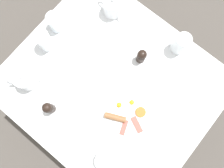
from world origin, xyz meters
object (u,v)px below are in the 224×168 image
at_px(teapot_far, 112,6).
at_px(water_glass_short, 55,22).
at_px(teacup_with_saucer_left, 104,161).
at_px(pepper_grinder, 49,108).
at_px(breakfast_plate, 127,115).
at_px(knife_by_plate, 191,105).
at_px(teapot_near, 26,79).
at_px(salt_grinder, 141,56).
at_px(wine_glass_spare, 181,44).
at_px(fork_by_plate, 69,86).
at_px(water_glass_tall, 44,41).

bearing_deg(teapot_far, water_glass_short, -117.86).
bearing_deg(teacup_with_saucer_left, pepper_grinder, -93.24).
height_order(water_glass_short, pepper_grinder, water_glass_short).
distance_m(breakfast_plate, pepper_grinder, 0.41).
bearing_deg(knife_by_plate, teacup_with_saucer_left, -19.63).
xyz_separation_m(teapot_near, salt_grinder, (-0.49, 0.40, 0.00)).
height_order(teapot_near, wine_glass_spare, wine_glass_spare).
bearing_deg(teapot_far, salt_grinder, -16.70).
bearing_deg(breakfast_plate, pepper_grinder, -54.96).
xyz_separation_m(water_glass_short, fork_by_plate, (0.22, 0.28, -0.05)).
bearing_deg(pepper_grinder, salt_grinder, 159.26).
relative_size(water_glass_tall, water_glass_short, 1.19).
bearing_deg(breakfast_plate, teapot_near, -69.40).
height_order(teapot_near, teapot_far, same).
height_order(teapot_near, teacup_with_saucer_left, teapot_near).
distance_m(teapot_far, water_glass_short, 0.33).
xyz_separation_m(breakfast_plate, water_glass_short, (-0.14, -0.63, 0.05)).
bearing_deg(breakfast_plate, salt_grinder, -155.04).
height_order(water_glass_short, wine_glass_spare, wine_glass_spare).
bearing_deg(pepper_grinder, fork_by_plate, -176.60).
relative_size(teapot_near, teacup_with_saucer_left, 1.19).
relative_size(water_glass_short, salt_grinder, 1.04).
xyz_separation_m(water_glass_tall, salt_grinder, (-0.27, 0.46, -0.01)).
bearing_deg(knife_by_plate, wine_glass_spare, -130.39).
height_order(teapot_near, salt_grinder, teapot_near).
height_order(water_glass_tall, salt_grinder, water_glass_tall).
xyz_separation_m(fork_by_plate, knife_by_plate, (-0.34, 0.58, -0.00)).
xyz_separation_m(salt_grinder, fork_by_plate, (0.37, -0.21, -0.05)).
bearing_deg(wine_glass_spare, teacup_with_saucer_left, 5.24).
height_order(teapot_far, salt_grinder, teapot_far).
bearing_deg(fork_by_plate, teapot_far, -168.66).
height_order(teapot_far, knife_by_plate, teapot_far).
relative_size(water_glass_tall, salt_grinder, 1.23).
height_order(breakfast_plate, teapot_far, teapot_far).
distance_m(teapot_far, pepper_grinder, 0.66).
distance_m(teapot_far, knife_by_plate, 0.70).
relative_size(breakfast_plate, water_glass_tall, 2.01).
relative_size(teapot_near, salt_grinder, 1.50).
distance_m(teapot_near, teapot_far, 0.63).
bearing_deg(teapot_near, teacup_with_saucer_left, -55.39).
bearing_deg(teapot_far, pepper_grinder, -74.71).
bearing_deg(water_glass_short, knife_by_plate, 97.82).
distance_m(water_glass_short, knife_by_plate, 0.88).
bearing_deg(knife_by_plate, water_glass_tall, -73.95).
distance_m(teacup_with_saucer_left, salt_grinder, 0.58).
distance_m(teapot_near, fork_by_plate, 0.23).
relative_size(teacup_with_saucer_left, water_glass_tall, 1.03).
bearing_deg(salt_grinder, teapot_near, -38.90).
height_order(water_glass_tall, knife_by_plate, water_glass_tall).
distance_m(breakfast_plate, water_glass_short, 0.65).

